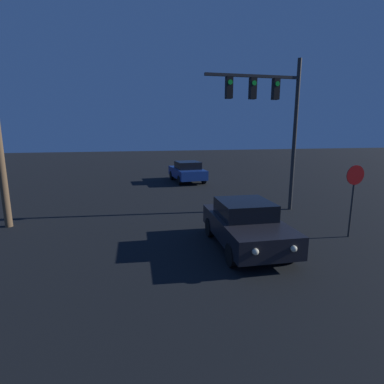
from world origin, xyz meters
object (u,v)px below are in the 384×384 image
Objects in this scene: car_near at (246,224)px; traffic_signal_mast at (272,110)px; stop_sign at (354,188)px; car_far at (187,171)px.

car_near is 6.26m from traffic_signal_mast.
stop_sign is (4.01, 0.09, 1.03)m from car_near.
stop_sign is (1.24, -3.95, -2.88)m from traffic_signal_mast.
car_far is (0.67, 12.95, 0.00)m from car_near.
car_near is at bearing -178.67° from stop_sign.
stop_sign reaches higher than car_far.
stop_sign is at bearing -72.52° from traffic_signal_mast.
car_near is 1.61× the size of stop_sign.
traffic_signal_mast is at bearing 107.48° from stop_sign.
car_near is at bearing -97.52° from car_far.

